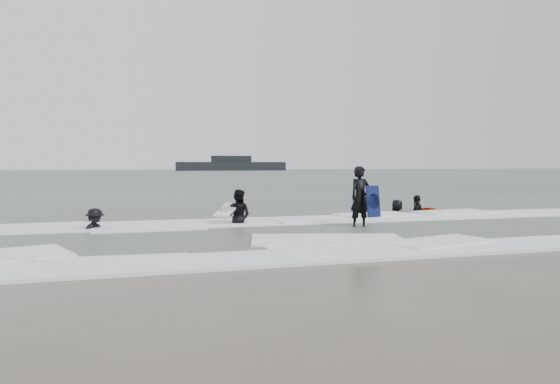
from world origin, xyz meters
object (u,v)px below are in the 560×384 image
object	(u,v)px
surfer_breaker	(95,231)
surfer_right_far	(397,212)
surfer_wading	(238,226)
surfer_centre	(360,229)
surfer_right_near	(417,212)
vessel_horizon	(231,165)

from	to	relation	value
surfer_breaker	surfer_right_far	distance (m)	12.04
surfer_wading	surfer_centre	bearing A→B (deg)	-171.85
surfer_breaker	surfer_right_near	distance (m)	12.94
surfer_wading	surfer_right_near	size ratio (longest dim) A/B	0.93
vessel_horizon	surfer_centre	bearing A→B (deg)	-99.92
surfer_wading	surfer_right_far	xyz separation A→B (m)	(7.29, 2.93, 0.00)
surfer_right_near	vessel_horizon	xyz separation A→B (m)	(18.60, 128.97, 1.52)
surfer_breaker	vessel_horizon	xyz separation A→B (m)	(31.17, 132.03, 1.52)
surfer_centre	surfer_right_far	distance (m)	6.08
surfer_breaker	surfer_right_far	xyz separation A→B (m)	(11.64, 3.05, 0.00)
surfer_right_near	vessel_horizon	size ratio (longest dim) A/B	0.06
vessel_horizon	surfer_wading	bearing A→B (deg)	-101.49
surfer_centre	surfer_right_far	xyz separation A→B (m)	(3.85, 4.71, 0.00)
surfer_wading	surfer_right_far	world-z (taller)	surfer_wading
surfer_right_far	surfer_breaker	bearing A→B (deg)	-36.99
surfer_breaker	surfer_centre	bearing A→B (deg)	-47.80
surfer_right_far	vessel_horizon	xyz separation A→B (m)	(19.53, 128.98, 1.52)
surfer_centre	vessel_horizon	size ratio (longest dim) A/B	0.06
surfer_centre	surfer_wading	world-z (taller)	surfer_centre
surfer_right_near	surfer_right_far	distance (m)	0.93
surfer_wading	surfer_breaker	bearing A→B (deg)	37.10
surfer_right_near	surfer_breaker	bearing A→B (deg)	-32.15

